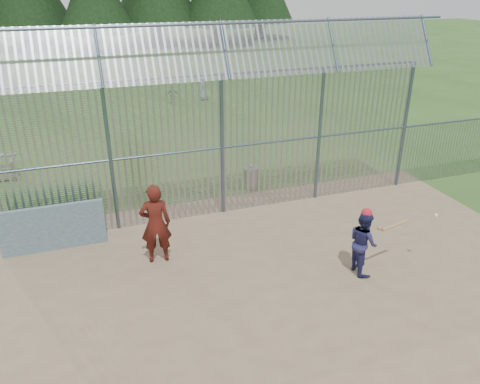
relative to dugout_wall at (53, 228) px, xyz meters
name	(u,v)px	position (x,y,z in m)	size (l,w,h in m)	color
ground	(269,278)	(4.60, -2.90, -0.62)	(120.00, 120.00, 0.00)	#2D511E
dirt_infield	(277,290)	(4.60, -3.40, -0.61)	(14.00, 10.00, 0.02)	#756047
dugout_wall	(53,228)	(0.00, 0.00, 0.00)	(2.50, 0.12, 1.20)	#38566B
batter	(363,242)	(6.72, -3.35, 0.16)	(0.74, 0.58, 1.52)	#22234F
onlooker	(156,224)	(2.34, -1.35, 0.39)	(0.73, 0.48, 1.99)	maroon
bg_kid_standing	(204,87)	(7.72, 14.28, 0.10)	(0.70, 0.46, 1.44)	gray
bg_kid_seated	(173,95)	(5.85, 13.81, -0.11)	(0.60, 0.25, 1.03)	slate
batting_gear	(375,216)	(6.92, -3.40, 0.82)	(1.79, 0.50, 0.51)	red
trash_can	(251,178)	(5.95, 1.95, -0.24)	(0.56, 0.56, 0.82)	gray
backstop_fence	(284,129)	(6.41, 0.53, 1.74)	(20.09, 0.81, 5.30)	#47566B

